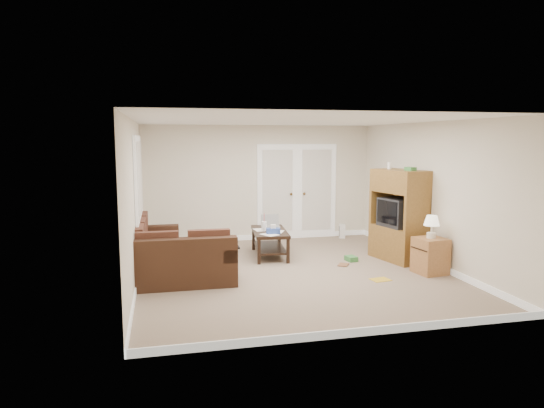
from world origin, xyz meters
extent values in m
plane|color=gray|center=(0.00, 0.00, 0.00)|extent=(5.50, 5.50, 0.00)
cube|color=white|center=(0.00, 0.00, 2.50)|extent=(5.00, 5.50, 0.02)
cube|color=#EFE4CF|center=(-2.50, 0.00, 1.25)|extent=(0.02, 5.50, 2.50)
cube|color=#EFE4CF|center=(2.50, 0.00, 1.25)|extent=(0.02, 5.50, 2.50)
cube|color=#EFE4CF|center=(0.00, 2.75, 1.25)|extent=(5.00, 0.02, 2.50)
cube|color=#EFE4CF|center=(0.00, -2.75, 1.25)|extent=(5.00, 0.02, 2.50)
cube|color=white|center=(0.40, 2.72, 1.02)|extent=(0.90, 0.04, 2.13)
cube|color=white|center=(1.30, 2.72, 1.02)|extent=(0.90, 0.04, 2.13)
cube|color=white|center=(0.40, 2.69, 1.07)|extent=(0.68, 0.02, 1.80)
cube|color=white|center=(1.30, 2.69, 1.07)|extent=(0.68, 0.02, 1.80)
cube|color=white|center=(-2.47, 1.00, 1.55)|extent=(0.04, 1.92, 1.42)
cube|color=white|center=(-2.44, 1.00, 1.55)|extent=(0.02, 1.74, 1.24)
cube|color=#3B2316|center=(-2.20, 0.80, 0.19)|extent=(0.83, 2.08, 0.38)
cube|color=#3B2316|center=(-2.50, 0.80, 0.57)|extent=(0.24, 2.07, 0.39)
cube|color=#3B2316|center=(-2.19, 1.73, 0.48)|extent=(0.81, 0.23, 0.20)
cube|color=#552F22|center=(-2.13, 0.80, 0.43)|extent=(0.56, 1.98, 0.11)
cube|color=#3B2316|center=(-1.81, -0.24, 0.19)|extent=(1.63, 0.83, 0.38)
cube|color=#3B2316|center=(-1.82, -0.53, 0.57)|extent=(1.62, 0.23, 0.39)
cube|color=#3B2316|center=(-1.11, -0.25, 0.48)|extent=(0.23, 0.81, 0.20)
cube|color=#552F22|center=(-1.81, -0.17, 0.43)|extent=(1.53, 0.56, 0.11)
cube|color=black|center=(-1.11, -0.25, 0.59)|extent=(0.30, 0.72, 0.03)
cube|color=red|center=(-1.11, -0.05, 0.61)|extent=(0.29, 0.11, 0.02)
cube|color=black|center=(-0.12, 1.16, 0.47)|extent=(0.73, 1.28, 0.06)
cube|color=black|center=(-0.12, 1.16, 0.17)|extent=(0.63, 1.18, 0.03)
cylinder|color=white|center=(-0.24, 1.12, 0.59)|extent=(0.10, 0.10, 0.18)
cylinder|color=red|center=(-0.24, 1.12, 0.75)|extent=(0.01, 0.01, 0.16)
cube|color=#2D4895|center=(-0.13, 0.83, 0.55)|extent=(0.26, 0.16, 0.10)
cube|color=white|center=(-0.13, 1.05, 0.50)|extent=(0.46, 0.70, 0.00)
cube|color=brown|center=(2.12, 0.38, 0.31)|extent=(0.78, 1.13, 0.62)
cube|color=brown|center=(2.12, 0.38, 1.45)|extent=(0.78, 1.13, 0.41)
cube|color=black|center=(2.10, 0.38, 0.88)|extent=(0.62, 0.71, 0.52)
cube|color=black|center=(1.85, 0.32, 0.90)|extent=(0.13, 0.53, 0.41)
cube|color=#397F3B|center=(2.17, 0.13, 1.69)|extent=(0.16, 0.21, 0.06)
cylinder|color=white|center=(2.05, 0.69, 1.72)|extent=(0.07, 0.07, 0.12)
cube|color=#A9703E|center=(2.20, -0.58, 0.30)|extent=(0.52, 0.52, 0.59)
cylinder|color=silver|center=(2.20, -0.58, 0.64)|extent=(0.15, 0.15, 0.09)
cylinder|color=silver|center=(2.20, -0.58, 0.75)|extent=(0.03, 0.03, 0.13)
cone|color=white|center=(2.20, -0.58, 0.89)|extent=(0.26, 0.26, 0.16)
cube|color=white|center=(1.83, 2.45, 0.16)|extent=(0.15, 0.13, 0.31)
cube|color=gold|center=(1.24, -0.75, 0.00)|extent=(0.33, 0.27, 0.01)
cube|color=#397F3B|center=(1.24, 0.48, 0.04)|extent=(0.20, 0.25, 0.09)
imported|color=brown|center=(0.93, 0.27, 0.01)|extent=(0.26, 0.28, 0.02)
camera|label=1|loc=(-2.08, -7.59, 2.20)|focal=32.00mm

